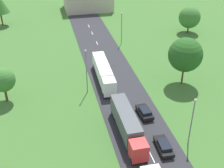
% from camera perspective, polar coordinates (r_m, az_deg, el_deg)
% --- Properties ---
extents(road, '(10.00, 140.00, 0.06)m').
position_cam_1_polar(road, '(45.64, 7.63, -13.71)').
color(road, '#2B2B30').
rests_on(road, ground).
extents(truck_second, '(2.53, 13.29, 3.79)m').
position_cam_1_polar(truck_second, '(47.79, 2.93, -7.52)').
color(truck_second, red).
rests_on(truck_second, road).
extents(truck_third, '(2.83, 14.19, 3.50)m').
position_cam_1_polar(truck_third, '(62.16, -1.61, 2.27)').
color(truck_third, white).
rests_on(truck_third, road).
extents(car_third, '(2.05, 4.66, 1.43)m').
position_cam_1_polar(car_third, '(46.63, 9.75, -11.44)').
color(car_third, black).
rests_on(car_third, road).
extents(car_fourth, '(2.10, 4.43, 1.46)m').
position_cam_1_polar(car_fourth, '(52.92, 6.18, -5.24)').
color(car_fourth, black).
rests_on(car_fourth, road).
extents(lamppost_second, '(0.36, 0.36, 8.20)m').
position_cam_1_polar(lamppost_second, '(46.34, 14.86, -6.43)').
color(lamppost_second, slate).
rests_on(lamppost_second, ground).
extents(lamppost_third, '(0.36, 0.36, 9.11)m').
position_cam_1_polar(lamppost_third, '(57.10, -4.85, 2.73)').
color(lamppost_third, slate).
rests_on(lamppost_third, ground).
extents(lamppost_fourth, '(0.36, 0.36, 8.48)m').
position_cam_1_polar(lamppost_fourth, '(79.20, 1.82, 10.82)').
color(lamppost_fourth, slate).
rests_on(lamppost_fourth, ground).
extents(tree_maple, '(6.07, 6.07, 7.51)m').
position_cam_1_polar(tree_maple, '(89.43, 14.42, 12.09)').
color(tree_maple, '#513823').
rests_on(tree_maple, ground).
extents(tree_pine, '(6.78, 6.78, 9.92)m').
position_cam_1_polar(tree_pine, '(60.94, 13.67, 5.38)').
color(tree_pine, '#513823').
rests_on(tree_pine, ground).
extents(tree_ash, '(4.48, 4.48, 6.83)m').
position_cam_1_polar(tree_ash, '(57.88, -19.90, 0.73)').
color(tree_ash, '#513823').
rests_on(tree_ash, ground).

